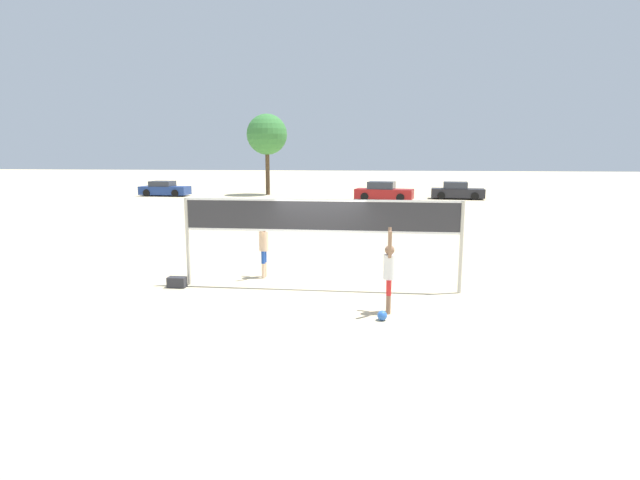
{
  "coord_description": "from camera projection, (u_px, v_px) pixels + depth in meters",
  "views": [
    {
      "loc": [
        1.61,
        -13.5,
        3.74
      ],
      "look_at": [
        0.0,
        0.0,
        1.39
      ],
      "focal_mm": 28.0,
      "sensor_mm": 36.0,
      "label": 1
    }
  ],
  "objects": [
    {
      "name": "parked_car_far",
      "position": [
        164.0,
        189.0,
        44.83
      ],
      "size": [
        4.39,
        1.98,
        1.34
      ],
      "rotation": [
        0.0,
        0.0,
        -0.04
      ],
      "color": "navy",
      "rests_on": "ground_plane"
    },
    {
      "name": "parked_car_mid",
      "position": [
        384.0,
        192.0,
        40.62
      ],
      "size": [
        4.89,
        2.57,
        1.51
      ],
      "rotation": [
        0.0,
        0.0,
        -0.18
      ],
      "color": "maroon",
      "rests_on": "ground_plane"
    },
    {
      "name": "volleyball_net",
      "position": [
        320.0,
        222.0,
        13.72
      ],
      "size": [
        7.74,
        0.1,
        2.52
      ],
      "color": "beige",
      "rests_on": "ground_plane"
    },
    {
      "name": "gear_bag",
      "position": [
        177.0,
        282.0,
        14.13
      ],
      "size": [
        0.51,
        0.27,
        0.3
      ],
      "color": "#2D2D33",
      "rests_on": "ground_plane"
    },
    {
      "name": "player_spiker",
      "position": [
        389.0,
        269.0,
        11.73
      ],
      "size": [
        0.28,
        0.69,
        2.02
      ],
      "rotation": [
        0.0,
        0.0,
        1.57
      ],
      "color": "#8C664C",
      "rests_on": "ground_plane"
    },
    {
      "name": "parked_car_near",
      "position": [
        457.0,
        191.0,
        41.79
      ],
      "size": [
        4.48,
        2.22,
        1.43
      ],
      "rotation": [
        0.0,
        0.0,
        -0.11
      ],
      "color": "#232328",
      "rests_on": "ground_plane"
    },
    {
      "name": "tree_left_cluster",
      "position": [
        267.0,
        135.0,
        45.37
      ],
      "size": [
        3.68,
        3.68,
        7.33
      ],
      "color": "#4C3823",
      "rests_on": "ground_plane"
    },
    {
      "name": "volleyball",
      "position": [
        382.0,
        315.0,
        11.33
      ],
      "size": [
        0.23,
        0.23,
        0.23
      ],
      "color": "blue",
      "rests_on": "ground_plane"
    },
    {
      "name": "player_blocker",
      "position": [
        264.0,
        243.0,
        15.12
      ],
      "size": [
        0.28,
        0.69,
        2.04
      ],
      "rotation": [
        0.0,
        0.0,
        -1.57
      ],
      "color": "beige",
      "rests_on": "ground_plane"
    },
    {
      "name": "ground_plane",
      "position": [
        320.0,
        288.0,
        14.04
      ],
      "size": [
        200.0,
        200.0,
        0.0
      ],
      "primitive_type": "plane",
      "color": "beige"
    }
  ]
}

